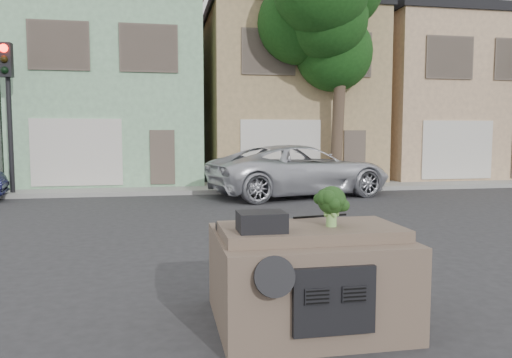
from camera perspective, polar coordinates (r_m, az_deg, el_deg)
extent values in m
plane|color=#303033|center=(8.65, 0.02, -8.91)|extent=(120.00, 120.00, 0.00)
cube|color=gray|center=(18.92, -5.91, -1.01)|extent=(40.00, 3.00, 0.15)
cube|color=#8DC094|center=(22.89, -15.74, 9.17)|extent=(7.20, 8.20, 7.55)
cube|color=tan|center=(23.47, 3.07, 9.25)|extent=(7.20, 8.20, 7.55)
cube|color=tan|center=(26.28, 19.34, 8.53)|extent=(7.20, 8.20, 7.55)
imported|color=silver|center=(17.07, 5.06, -1.93)|extent=(6.74, 4.22, 1.74)
cube|color=black|center=(18.42, -26.41, 6.02)|extent=(0.40, 0.40, 5.10)
cube|color=#164013|center=(19.32, 9.41, 11.48)|extent=(4.40, 4.00, 8.50)
cube|color=brown|center=(5.69, 5.75, -10.63)|extent=(2.00, 1.80, 1.12)
cube|color=black|center=(5.07, 0.63, -4.89)|extent=(0.48, 0.38, 0.20)
cube|color=black|center=(6.00, 7.35, -4.23)|extent=(0.69, 0.15, 0.02)
cube|color=#193412|center=(5.38, 8.63, -3.05)|extent=(0.51, 0.51, 0.45)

